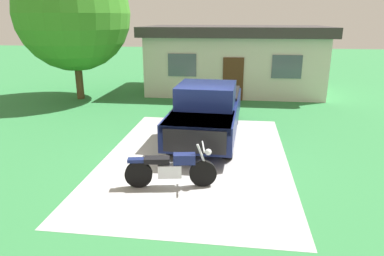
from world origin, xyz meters
TOP-DOWN VIEW (x-y plane):
  - ground_plane at (0.00, 0.00)m, footprint 80.00×80.00m
  - driveway_pad at (0.00, 0.00)m, footprint 5.28×8.20m
  - motorcycle at (-0.35, -1.92)m, footprint 2.20×0.75m
  - pickup_truck at (0.17, 1.98)m, footprint 2.21×5.70m
  - shade_tree at (-6.75, 7.09)m, footprint 5.40×5.40m
  - neighbor_house at (0.90, 10.22)m, footprint 9.60×5.60m

SIDE VIEW (x-z plane):
  - ground_plane at x=0.00m, z-range 0.00..0.00m
  - driveway_pad at x=0.00m, z-range 0.00..0.01m
  - motorcycle at x=-0.35m, z-range -0.07..1.02m
  - pickup_truck at x=0.17m, z-range 0.00..1.90m
  - neighbor_house at x=0.90m, z-range 0.04..3.54m
  - shade_tree at x=-6.75m, z-range 0.70..7.52m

